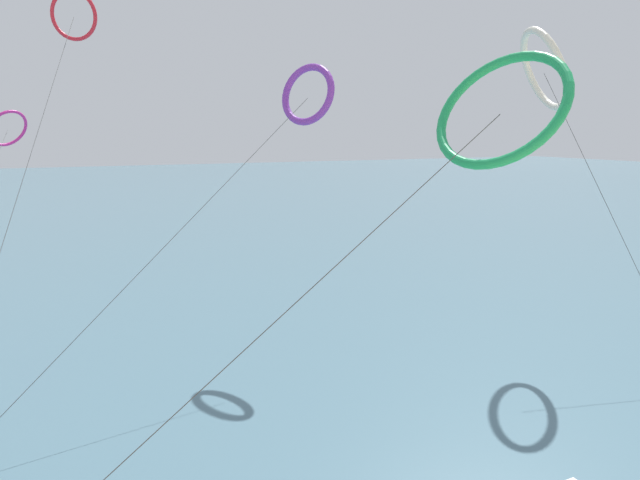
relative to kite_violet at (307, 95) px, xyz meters
name	(u,v)px	position (x,y,z in m)	size (l,w,h in m)	color
sea_water	(141,195)	(-1.40, 80.05, -14.00)	(400.00, 200.00, 0.08)	slate
kite_violet	(307,95)	(0.00, 0.00, 0.00)	(19.40, 11.33, 15.85)	purple
kite_ivory	(544,70)	(12.38, -5.25, 1.40)	(4.29, 12.94, 17.81)	silver
kite_emerald	(500,110)	(-1.36, -17.32, -1.46)	(18.70, 4.51, 14.31)	#199351
kite_crimson	(73,16)	(-11.75, 11.44, 5.34)	(7.71, 22.01, 21.06)	red
kite_magenta	(7,129)	(-17.89, 28.98, -1.79)	(4.37, 47.64, 14.00)	#CC288E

